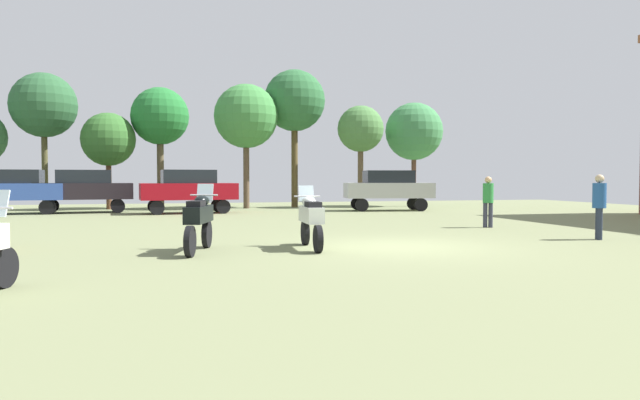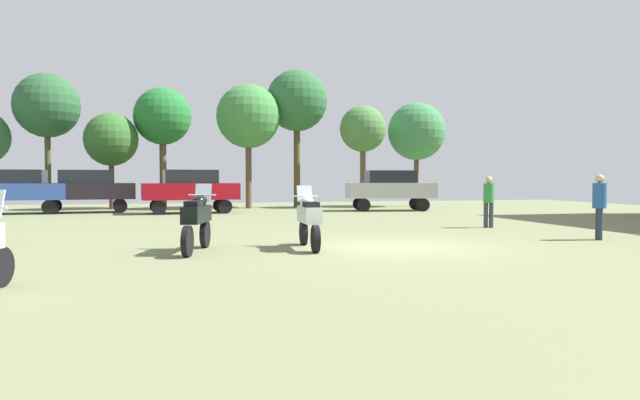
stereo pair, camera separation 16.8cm
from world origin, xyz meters
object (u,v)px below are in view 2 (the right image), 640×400
object	(u,v)px
motorcycle_4	(309,218)
car_4	(390,187)
tree_4	(111,140)
tree_6	(163,117)
tree_7	(363,130)
tree_3	(248,117)
motorcycle_2	(197,219)
tree_8	(297,102)
car_1	(191,188)
tree_9	(47,106)
car_3	(16,188)
person_1	(489,198)
car_2	(87,188)
tree_5	(417,132)
person_2	(599,202)

from	to	relation	value
motorcycle_4	car_4	bearing A→B (deg)	65.13
tree_4	tree_6	world-z (taller)	tree_6
tree_4	tree_7	bearing A→B (deg)	-4.84
tree_3	tree_4	world-z (taller)	tree_3
tree_7	motorcycle_2	bearing A→B (deg)	-118.10
motorcycle_4	tree_8	bearing A→B (deg)	81.72
car_1	tree_3	xyz separation A→B (m)	(3.13, 3.84, 3.74)
car_4	tree_7	size ratio (longest dim) A/B	0.80
tree_9	car_1	bearing A→B (deg)	-35.20
car_3	tree_7	bearing A→B (deg)	-85.34
car_1	tree_7	distance (m)	10.55
motorcycle_4	tree_9	size ratio (longest dim) A/B	0.31
person_1	car_2	bearing A→B (deg)	163.26
car_3	tree_5	bearing A→B (deg)	-85.40
motorcycle_2	person_2	world-z (taller)	person_2
person_1	person_2	xyz separation A→B (m)	(0.84, -4.09, 0.03)
car_4	motorcycle_4	bearing A→B (deg)	161.48
car_2	tree_9	world-z (taller)	tree_9
motorcycle_4	car_4	world-z (taller)	car_4
tree_5	tree_8	xyz separation A→B (m)	(-6.91, 0.61, 1.59)
motorcycle_2	tree_9	size ratio (longest dim) A/B	0.32
motorcycle_2	tree_3	size ratio (longest dim) A/B	0.34
person_2	tree_5	distance (m)	18.81
motorcycle_2	tree_9	world-z (taller)	tree_9
tree_9	person_2	bearing A→B (deg)	-48.49
tree_7	person_2	bearing A→B (deg)	-87.86
tree_6	car_2	bearing A→B (deg)	-134.90
tree_5	tree_8	bearing A→B (deg)	174.97
motorcycle_2	car_1	size ratio (longest dim) A/B	0.50
car_4	tree_8	xyz separation A→B (m)	(-3.82, 4.61, 4.72)
car_2	car_4	xyz separation A→B (m)	(14.44, -1.75, 0.00)
motorcycle_2	car_4	world-z (taller)	car_4
car_1	tree_3	size ratio (longest dim) A/B	0.67
motorcycle_2	tree_3	world-z (taller)	tree_3
car_1	car_3	bearing A→B (deg)	74.25
tree_7	car_3	bearing A→B (deg)	-172.91
tree_3	tree_5	bearing A→B (deg)	0.27
motorcycle_4	tree_9	bearing A→B (deg)	118.16
motorcycle_2	person_2	size ratio (longest dim) A/B	1.30
person_1	tree_8	size ratio (longest dim) A/B	0.22
motorcycle_4	tree_5	bearing A→B (deg)	62.65
tree_5	tree_9	size ratio (longest dim) A/B	0.85
person_1	tree_6	world-z (taller)	tree_6
tree_4	tree_9	distance (m)	3.57
car_2	tree_8	bearing A→B (deg)	-80.89
person_1	tree_4	xyz separation A→B (m)	(-13.20, 14.96, 2.64)
car_3	tree_5	xyz separation A→B (m)	(20.47, 2.52, 3.13)
car_2	tree_8	size ratio (longest dim) A/B	0.58
motorcycle_2	car_2	distance (m)	16.77
car_1	car_4	bearing A→B (deg)	-96.27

